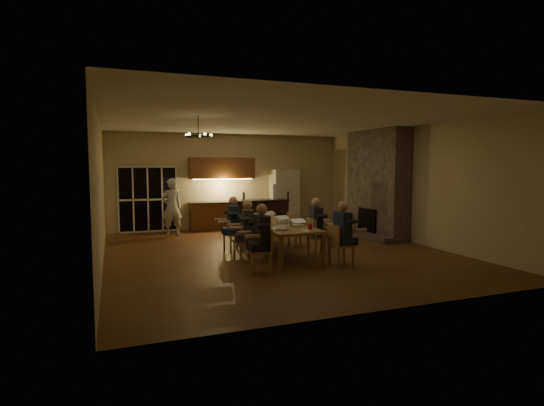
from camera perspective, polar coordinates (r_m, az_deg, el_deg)
The scene contains 44 objects.
floor at distance 10.54m, azimuth 0.67°, elevation -6.64°, with size 9.00×9.00×0.00m, color brown.
back_wall at distance 14.63m, azimuth -5.80°, elevation 2.92°, with size 8.00×0.04×3.20m, color beige.
left_wall at distance 9.63m, azimuth -22.20°, elevation 1.50°, with size 0.04×9.00×3.20m, color beige.
right_wall at distance 12.38m, azimuth 18.29°, elevation 2.31°, with size 0.04×9.00×3.20m, color beige.
ceiling at distance 10.38m, azimuth 0.69°, elevation 11.05°, with size 8.00×9.00×0.04m, color white.
french_doors at distance 14.16m, azimuth -16.35°, elevation 0.44°, with size 1.86×0.08×2.10m, color black.
fireplace at distance 13.15m, azimuth 13.91°, elevation 2.56°, with size 0.58×2.50×3.20m, color #696052.
kitchenette at distance 14.27m, azimuth -6.62°, elevation 1.25°, with size 2.24×0.68×2.40m, color brown, non-canonical shape.
refrigerator at distance 14.92m, azimuth 1.65°, elevation 0.67°, with size 0.90×0.68×2.00m, color beige.
dining_table at distance 10.31m, azimuth 0.42°, elevation -4.78°, with size 1.10×3.29×0.75m, color #A66F42.
bar_island at distance 13.27m, azimuth -1.65°, elevation -1.86°, with size 1.80×0.68×1.08m, color black.
chair_left_near at distance 8.49m, azimuth -1.47°, elevation -6.43°, with size 0.44×0.44×0.89m, color #A28051, non-canonical shape.
chair_left_mid at distance 9.61m, azimuth -3.67°, elevation -5.08°, with size 0.44×0.44×0.89m, color #A28051, non-canonical shape.
chair_left_far at distance 10.65m, azimuth -5.16°, elevation -4.10°, with size 0.44×0.44×0.89m, color #A28051, non-canonical shape.
chair_right_near at distance 9.19m, azimuth 9.33°, elevation -5.61°, with size 0.44×0.44×0.89m, color #A28051, non-canonical shape.
chair_right_mid at distance 10.20m, azimuth 6.28°, elevation -4.51°, with size 0.44×0.44×0.89m, color #A28051, non-canonical shape.
chair_right_far at distance 11.25m, azimuth 3.54°, elevation -3.60°, with size 0.44×0.44×0.89m, color #A28051, non-canonical shape.
person_left_near at distance 8.48m, azimuth -1.39°, elevation -4.75°, with size 0.60×0.60×1.38m, color #24262E, non-canonical shape.
person_right_near at distance 9.17m, azimuth 9.45°, elevation -4.07°, with size 0.60×0.60×1.38m, color #1E2E4B, non-canonical shape.
person_left_mid at distance 9.53m, azimuth -3.31°, elevation -3.67°, with size 0.60×0.60×1.38m, color #363B40, non-canonical shape.
person_right_mid at distance 10.13m, azimuth 5.94°, elevation -3.17°, with size 0.60×0.60×1.38m, color #24262E, non-canonical shape.
person_left_far at distance 10.55m, azimuth -5.18°, elevation -2.84°, with size 0.60×0.60×1.38m, color #1E2E4B, non-canonical shape.
standing_person at distance 13.14m, azimuth -13.34°, elevation -0.57°, with size 0.64×0.42×1.76m, color silver.
chandelier at distance 9.28m, azimuth -9.87°, elevation 8.78°, with size 0.58×0.58×0.03m, color black.
laptop_a at distance 9.21m, azimuth 1.06°, elevation -2.88°, with size 0.32×0.28×0.23m, color silver, non-canonical shape.
laptop_b at distance 9.63m, azimuth 3.79°, elevation -2.55°, with size 0.32×0.28×0.23m, color silver, non-canonical shape.
laptop_c at distance 10.19m, azimuth -0.91°, elevation -2.12°, with size 0.32×0.28×0.23m, color silver, non-canonical shape.
laptop_d at distance 10.23m, azimuth 1.78°, elevation -2.09°, with size 0.32×0.28×0.23m, color silver, non-canonical shape.
laptop_e at distance 11.18m, azimuth -2.65°, elevation -1.49°, with size 0.32×0.28×0.23m, color silver, non-canonical shape.
laptop_f at distance 11.24m, azimuth -0.16°, elevation -1.45°, with size 0.32×0.28×0.23m, color silver, non-canonical shape.
mug_front at distance 9.87m, azimuth 0.89°, elevation -2.72°, with size 0.09×0.09×0.10m, color white.
mug_mid at distance 10.76m, azimuth 0.07°, elevation -2.08°, with size 0.08×0.08×0.10m, color white.
mug_back at distance 10.88m, azimuth -2.82°, elevation -2.01°, with size 0.07×0.07×0.10m, color white.
redcup_near at distance 9.26m, azimuth 5.14°, elevation -3.19°, with size 0.08×0.08×0.12m, color red.
redcup_mid at distance 10.44m, azimuth -2.44°, elevation -2.24°, with size 0.10×0.10×0.12m, color red.
can_silver at distance 9.64m, azimuth 2.53°, elevation -2.85°, with size 0.07×0.07×0.12m, color #B2B2B7.
can_cola at distance 11.55m, azimuth -2.92°, elevation -1.55°, with size 0.06×0.06×0.12m, color #3F0F0C.
can_right at distance 10.62m, azimuth 1.91°, elevation -2.12°, with size 0.06×0.06×0.12m, color #B2B2B7.
plate_near at distance 9.86m, azimuth 3.27°, elevation -2.97°, with size 0.23×0.23×0.02m, color white.
plate_left at distance 9.35m, azimuth 0.66°, elevation -3.41°, with size 0.23×0.23×0.02m, color white.
plate_far at distance 11.12m, azimuth 0.99°, elevation -2.06°, with size 0.26×0.26×0.02m, color white.
notepad at distance 9.01m, azimuth 4.60°, elevation -3.76°, with size 0.14×0.19×0.01m, color white.
bar_bottle at distance 13.06m, azimuth -3.80°, elevation 0.92°, with size 0.09×0.09×0.24m, color #99999E.
bar_blender at distance 13.35m, azimuth 0.39°, elevation 1.54°, with size 0.15×0.15×0.48m, color silver.
Camera 1 is at (-3.77, -9.61, 2.13)m, focal length 28.00 mm.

